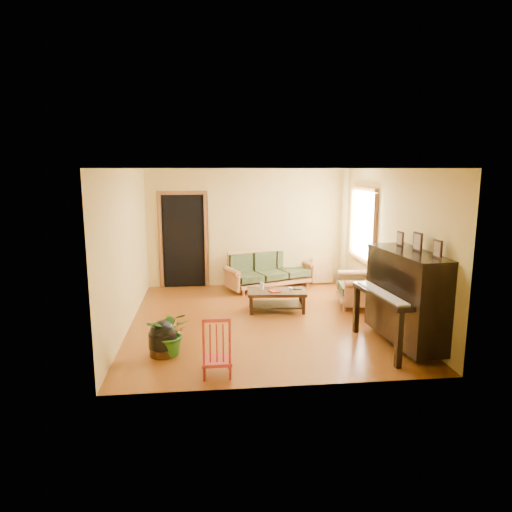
{
  "coord_description": "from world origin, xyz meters",
  "views": [
    {
      "loc": [
        -0.94,
        -7.56,
        2.59
      ],
      "look_at": [
        -0.09,
        0.2,
        1.1
      ],
      "focal_mm": 32.0,
      "sensor_mm": 36.0,
      "label": 1
    }
  ],
  "objects": [
    {
      "name": "ceramic_crock",
      "position": [
        2.1,
        2.31,
        0.12
      ],
      "size": [
        0.22,
        0.22,
        0.24
      ],
      "primitive_type": "cylinder",
      "rotation": [
        0.0,
        0.0,
        0.18
      ],
      "color": "#334699",
      "rests_on": "floor"
    },
    {
      "name": "candle",
      "position": [
        0.07,
        0.61,
        0.45
      ],
      "size": [
        0.08,
        0.08,
        0.13
      ],
      "primitive_type": "cylinder",
      "rotation": [
        0.0,
        0.0,
        -0.04
      ],
      "color": "silver",
      "rests_on": "coffee_table"
    },
    {
      "name": "red_chair",
      "position": [
        -0.84,
        -2.09,
        0.4
      ],
      "size": [
        0.38,
        0.41,
        0.8
      ],
      "primitive_type": "cube",
      "rotation": [
        0.0,
        0.0,
        0.01
      ],
      "color": "maroon",
      "rests_on": "floor"
    },
    {
      "name": "remote",
      "position": [
        0.73,
        0.52,
        0.4
      ],
      "size": [
        0.15,
        0.05,
        0.02
      ],
      "primitive_type": "cube",
      "rotation": [
        0.0,
        0.0,
        0.06
      ],
      "color": "black",
      "rests_on": "coffee_table"
    },
    {
      "name": "coffee_table",
      "position": [
        0.32,
        0.49,
        0.19
      ],
      "size": [
        1.11,
        0.66,
        0.39
      ],
      "primitive_type": "cube",
      "rotation": [
        0.0,
        0.0,
        -0.08
      ],
      "color": "black",
      "rests_on": "floor"
    },
    {
      "name": "potted_plant",
      "position": [
        -1.48,
        -1.38,
        0.34
      ],
      "size": [
        0.65,
        0.58,
        0.67
      ],
      "primitive_type": "imported",
      "rotation": [
        0.0,
        0.0,
        -0.09
      ],
      "color": "#1F5518",
      "rests_on": "floor"
    },
    {
      "name": "piano",
      "position": [
        2.02,
        -1.4,
        0.71
      ],
      "size": [
        1.09,
        1.69,
        1.43
      ],
      "primitive_type": "cube",
      "rotation": [
        0.0,
        0.0,
        0.09
      ],
      "color": "black",
      "rests_on": "floor"
    },
    {
      "name": "doorway",
      "position": [
        -1.45,
        2.48,
        1.02
      ],
      "size": [
        1.08,
        0.16,
        2.05
      ],
      "primitive_type": "cube",
      "color": "black",
      "rests_on": "floor"
    },
    {
      "name": "leaning_frame",
      "position": [
        1.69,
        2.41,
        0.32
      ],
      "size": [
        0.49,
        0.15,
        0.64
      ],
      "primitive_type": "cube",
      "rotation": [
        0.0,
        0.0,
        0.1
      ],
      "color": "#B28F3B",
      "rests_on": "floor"
    },
    {
      "name": "footstool",
      "position": [
        -1.58,
        -1.38,
        0.19
      ],
      "size": [
        0.48,
        0.48,
        0.38
      ],
      "primitive_type": "cylinder",
      "rotation": [
        0.0,
        0.0,
        -0.25
      ],
      "color": "black",
      "rests_on": "floor"
    },
    {
      "name": "floor",
      "position": [
        0.0,
        0.0,
        0.0
      ],
      "size": [
        5.0,
        5.0,
        0.0
      ],
      "primitive_type": "plane",
      "color": "#5C2B0C",
      "rests_on": "ground"
    },
    {
      "name": "armchair",
      "position": [
        1.93,
        0.58,
        0.46
      ],
      "size": [
        1.0,
        1.03,
        0.92
      ],
      "primitive_type": "cube",
      "rotation": [
        0.0,
        0.0,
        -0.14
      ],
      "color": "#A0653A",
      "rests_on": "floor"
    },
    {
      "name": "sofa",
      "position": [
        0.44,
        2.14,
        0.41
      ],
      "size": [
        2.09,
        1.45,
        0.82
      ],
      "primitive_type": "cube",
      "rotation": [
        0.0,
        0.0,
        0.37
      ],
      "color": "#A0653A",
      "rests_on": "floor"
    },
    {
      "name": "glass_jar",
      "position": [
        0.59,
        0.49,
        0.41
      ],
      "size": [
        0.1,
        0.1,
        0.05
      ],
      "primitive_type": "cylinder",
      "rotation": [
        0.0,
        0.0,
        -0.3
      ],
      "color": "white",
      "rests_on": "coffee_table"
    },
    {
      "name": "window",
      "position": [
        2.21,
        1.3,
        1.5
      ],
      "size": [
        0.12,
        1.36,
        1.46
      ],
      "primitive_type": "cube",
      "color": "white",
      "rests_on": "right_wall"
    },
    {
      "name": "book",
      "position": [
        0.19,
        0.37,
        0.4
      ],
      "size": [
        0.24,
        0.26,
        0.02
      ],
      "primitive_type": "imported",
      "rotation": [
        0.0,
        0.0,
        0.43
      ],
      "color": "maroon",
      "rests_on": "coffee_table"
    }
  ]
}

